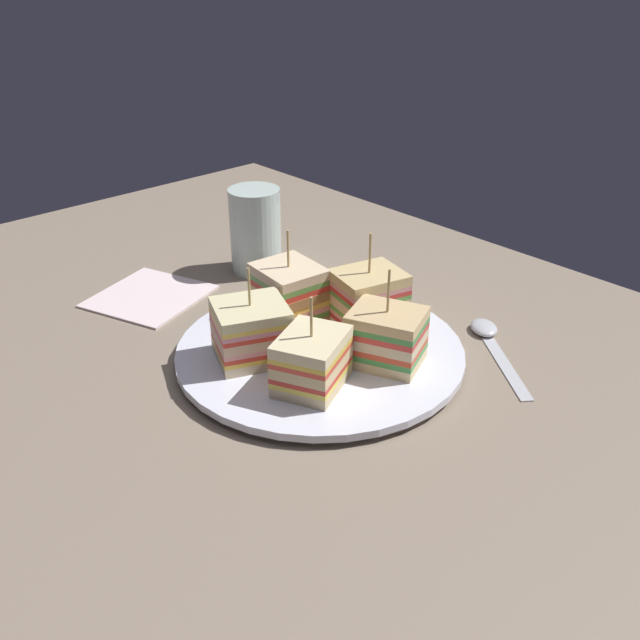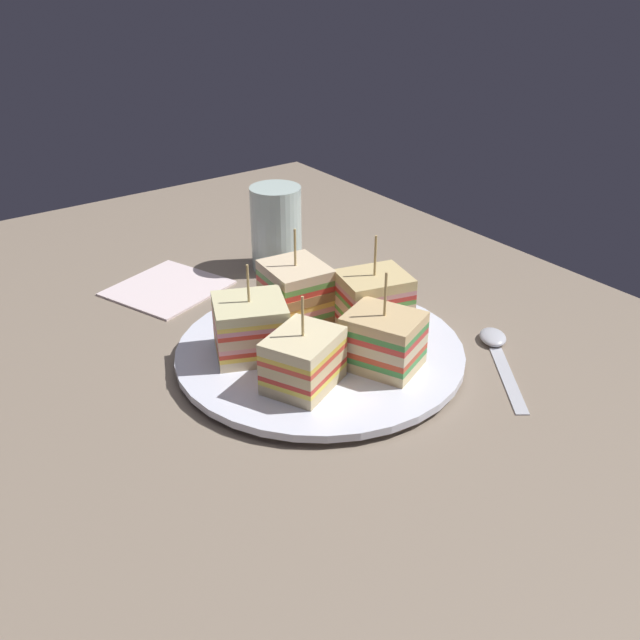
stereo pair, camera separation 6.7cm
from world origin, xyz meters
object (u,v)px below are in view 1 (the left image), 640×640
sandwich_wedge_0 (312,361)px  napkin (149,295)px  spoon (489,337)px  drinking_glass (256,236)px  sandwich_wedge_3 (289,294)px  sandwich_wedge_2 (370,301)px  sandwich_wedge_1 (386,337)px  plate (320,352)px  sandwich_wedge_4 (252,332)px

sandwich_wedge_0 → napkin: 27.41cm
spoon → napkin: (31.83, 20.04, -0.15)cm
sandwich_wedge_0 → drinking_glass: size_ratio=0.85×
sandwich_wedge_3 → sandwich_wedge_2: bearing=42.6°
sandwich_wedge_3 → spoon: sandwich_wedge_3 is taller
sandwich_wedge_0 → sandwich_wedge_3: sandwich_wedge_3 is taller
sandwich_wedge_1 → napkin: size_ratio=0.81×
plate → napkin: size_ratio=2.39×
plate → drinking_glass: size_ratio=2.71×
plate → sandwich_wedge_3: 7.35cm
sandwich_wedge_4 → plate: bearing=-3.9°
drinking_glass → sandwich_wedge_2: bearing=174.2°
plate → sandwich_wedge_2: sandwich_wedge_2 is taller
drinking_glass → plate: bearing=157.4°
sandwich_wedge_3 → sandwich_wedge_1: bearing=11.3°
sandwich_wedge_2 → sandwich_wedge_4: sandwich_wedge_2 is taller
plate → napkin: bearing=12.4°
sandwich_wedge_3 → napkin: bearing=-152.1°
sandwich_wedge_1 → drinking_glass: 27.25cm
sandwich_wedge_3 → napkin: sandwich_wedge_3 is taller
spoon → drinking_glass: drinking_glass is taller
sandwich_wedge_1 → napkin: bearing=-8.5°
sandwich_wedge_1 → sandwich_wedge_3: size_ratio=0.96×
sandwich_wedge_0 → napkin: bearing=65.6°
napkin → drinking_glass: (-2.22, -13.68, 4.10)cm
sandwich_wedge_2 → sandwich_wedge_0: bearing=33.7°
drinking_glass → sandwich_wedge_4: bearing=140.9°
sandwich_wedge_4 → drinking_glass: sandwich_wedge_4 is taller
sandwich_wedge_0 → plate: bearing=16.3°
drinking_glass → sandwich_wedge_0: bearing=151.6°
plate → sandwich_wedge_3: bearing=-14.2°
sandwich_wedge_1 → sandwich_wedge_2: bearing=-57.8°
sandwich_wedge_2 → spoon: (-8.59, -8.51, -3.84)cm
napkin → sandwich_wedge_4: bearing=178.0°
plate → sandwich_wedge_4: 7.24cm
plate → spoon: bearing=-120.7°
spoon → sandwich_wedge_0: bearing=113.3°
sandwich_wedge_1 → sandwich_wedge_2: size_ratio=0.94×
sandwich_wedge_0 → napkin: sandwich_wedge_0 is taller
sandwich_wedge_2 → sandwich_wedge_3: sandwich_wedge_2 is taller
sandwich_wedge_2 → drinking_glass: sandwich_wedge_2 is taller
spoon → drinking_glass: size_ratio=1.25×
sandwich_wedge_0 → sandwich_wedge_3: (10.55, -6.46, 0.48)cm
sandwich_wedge_2 → spoon: size_ratio=0.78×
sandwich_wedge_1 → sandwich_wedge_4: 12.25cm
drinking_glass → napkin: bearing=80.8°
spoon → drinking_glass: 30.54cm
sandwich_wedge_1 → sandwich_wedge_2: (5.57, -3.79, 0.33)cm
sandwich_wedge_1 → sandwich_wedge_0: bearing=54.2°
sandwich_wedge_0 → drinking_glass: 28.38cm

